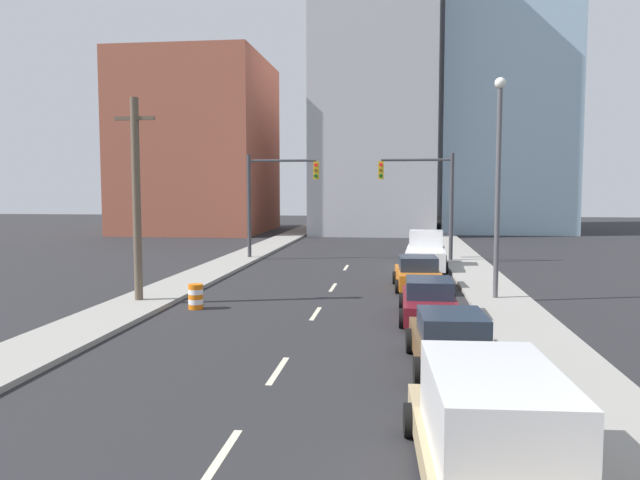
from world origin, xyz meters
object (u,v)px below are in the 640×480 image
object	(u,v)px
sedan_orange	(418,274)
pickup_truck_white	(426,254)
utility_pole_left_mid	(137,199)
traffic_barrel	(196,297)
traffic_signal_left	(268,192)
street_lamp	(498,174)
box_truck_tan	(492,431)
traffic_signal_right	(431,192)
sedan_brown	(452,343)
sedan_maroon	(429,301)

from	to	relation	value
sedan_orange	pickup_truck_white	world-z (taller)	pickup_truck_white
utility_pole_left_mid	sedan_orange	size ratio (longest dim) A/B	1.83
traffic_barrel	pickup_truck_white	xyz separation A→B (m)	(9.18, 13.13, 0.38)
traffic_signal_left	street_lamp	xyz separation A→B (m)	(12.15, -13.33, 0.79)
traffic_signal_left	box_truck_tan	distance (m)	31.22
traffic_signal_right	traffic_barrel	bearing A→B (deg)	-120.40
sedan_orange	pickup_truck_white	xyz separation A→B (m)	(0.66, 7.22, 0.19)
utility_pole_left_mid	traffic_barrel	bearing A→B (deg)	-15.86
traffic_signal_right	sedan_orange	xyz separation A→B (m)	(-1.06, -10.43, -3.68)
utility_pole_left_mid	box_truck_tan	size ratio (longest dim) A/B	1.42
traffic_signal_left	pickup_truck_white	distance (m)	10.88
street_lamp	sedan_brown	world-z (taller)	street_lamp
utility_pole_left_mid	sedan_maroon	world-z (taller)	utility_pole_left_mid
traffic_signal_right	box_truck_tan	distance (m)	29.68
utility_pole_left_mid	sedan_brown	distance (m)	14.24
traffic_barrel	box_truck_tan	xyz separation A→B (m)	(9.07, -13.14, 0.42)
street_lamp	box_truck_tan	size ratio (longest dim) A/B	1.57
traffic_signal_right	pickup_truck_white	distance (m)	4.76
pickup_truck_white	traffic_signal_right	bearing A→B (deg)	85.87
traffic_signal_left	street_lamp	distance (m)	18.05
sedan_brown	sedan_orange	size ratio (longest dim) A/B	1.09
traffic_signal_left	utility_pole_left_mid	world-z (taller)	utility_pole_left_mid
sedan_maroon	sedan_orange	size ratio (longest dim) A/B	1.08
street_lamp	traffic_barrel	bearing A→B (deg)	-165.39
traffic_signal_right	traffic_barrel	xyz separation A→B (m)	(-9.58, -16.34, -3.87)
street_lamp	sedan_brown	bearing A→B (deg)	-104.57
traffic_signal_right	street_lamp	bearing A→B (deg)	-81.65
box_truck_tan	sedan_maroon	distance (m)	12.35
traffic_barrel	box_truck_tan	world-z (taller)	box_truck_tan
sedan_brown	pickup_truck_white	xyz separation A→B (m)	(0.19, 19.92, 0.19)
street_lamp	sedan_orange	xyz separation A→B (m)	(-3.02, 2.90, -4.47)
utility_pole_left_mid	box_truck_tan	world-z (taller)	utility_pole_left_mid
box_truck_tan	sedan_orange	xyz separation A→B (m)	(-0.54, 19.04, -0.23)
sedan_brown	sedan_maroon	world-z (taller)	sedan_brown
sedan_orange	sedan_maroon	bearing A→B (deg)	-91.38
utility_pole_left_mid	pickup_truck_white	size ratio (longest dim) A/B	1.42
traffic_signal_left	sedan_orange	world-z (taller)	traffic_signal_left
sedan_brown	pickup_truck_white	distance (m)	19.92
traffic_signal_left	pickup_truck_white	size ratio (longest dim) A/B	1.18
sedan_maroon	utility_pole_left_mid	bearing A→B (deg)	172.33
traffic_signal_right	sedan_maroon	world-z (taller)	traffic_signal_right
traffic_signal_right	box_truck_tan	bearing A→B (deg)	-91.01
traffic_signal_left	street_lamp	size ratio (longest dim) A/B	0.75
traffic_signal_right	street_lamp	world-z (taller)	street_lamp
pickup_truck_white	utility_pole_left_mid	bearing A→B (deg)	-130.51
traffic_signal_right	sedan_brown	distance (m)	23.43
sedan_maroon	traffic_signal_right	bearing A→B (deg)	87.11
sedan_maroon	street_lamp	bearing A→B (deg)	53.33
traffic_signal_left	sedan_maroon	distance (m)	19.85
utility_pole_left_mid	sedan_maroon	size ratio (longest dim) A/B	1.69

